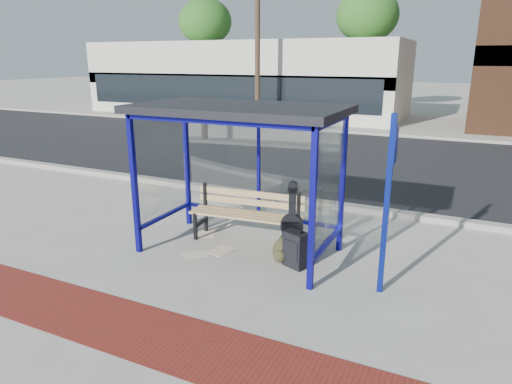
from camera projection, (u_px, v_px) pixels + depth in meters
The scene contains 19 objects.
ground at pixel (240, 250), 7.67m from camera, with size 120.00×120.00×0.00m, color #B2ADA0.
brick_paver_strip at pixel (139, 330), 5.42m from camera, with size 60.00×1.00×0.01m, color maroon.
curb_near at pixel (299, 200), 10.17m from camera, with size 60.00×0.25×0.12m, color gray.
street_asphalt at pixel (355, 159), 14.60m from camera, with size 60.00×10.00×0.00m, color black.
curb_far at pixel (384, 134), 19.00m from camera, with size 60.00×0.25×0.12m, color gray.
far_sidewalk at pixel (392, 129), 20.66m from camera, with size 60.00×4.00×0.01m, color #B2ADA0.
bus_shelter at pixel (240, 127), 7.15m from camera, with size 3.30×1.80×2.42m.
storefront_white at pixel (244, 78), 26.40m from camera, with size 18.00×6.04×4.00m.
tree_left at pixel (205, 22), 30.96m from camera, with size 3.60×3.60×7.03m.
tree_mid at pixel (367, 16), 26.43m from camera, with size 3.60×3.60×7.03m.
utility_pole_west at pixel (257, 35), 20.59m from camera, with size 1.60×0.24×8.00m.
bench at pixel (247, 212), 7.96m from camera, with size 2.02×0.66×0.94m.
guitar_bag at pixel (292, 233), 7.24m from camera, with size 0.46×0.28×1.21m.
suitcase at pixel (295, 250), 6.99m from camera, with size 0.42×0.34×0.63m.
backpack at pixel (282, 251), 7.17m from camera, with size 0.35×0.32×0.40m.
sign_post at pixel (388, 196), 5.94m from camera, with size 0.10×0.31×2.46m.
newspaper_a at pixel (221, 251), 7.66m from camera, with size 0.42×0.33×0.01m, color white.
newspaper_b at pixel (195, 255), 7.49m from camera, with size 0.37×0.29×0.01m, color white.
newspaper_c at pixel (207, 234), 8.38m from camera, with size 0.36×0.29×0.01m, color white.
Camera 1 is at (3.30, -6.27, 3.11)m, focal length 32.00 mm.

